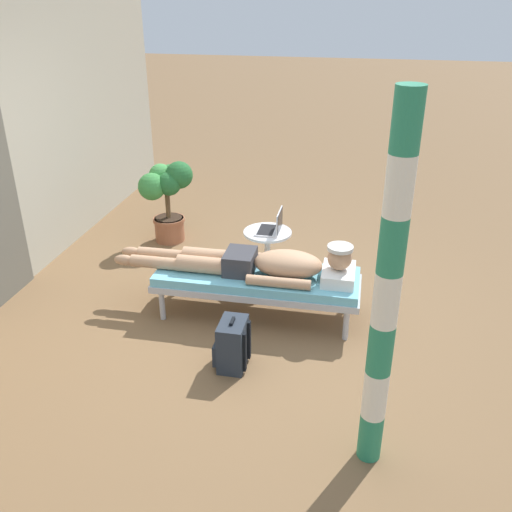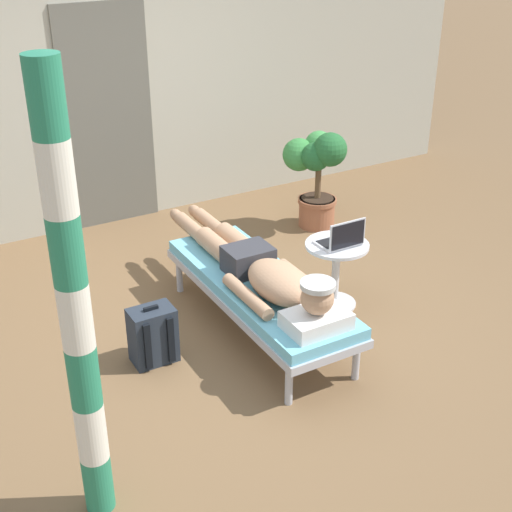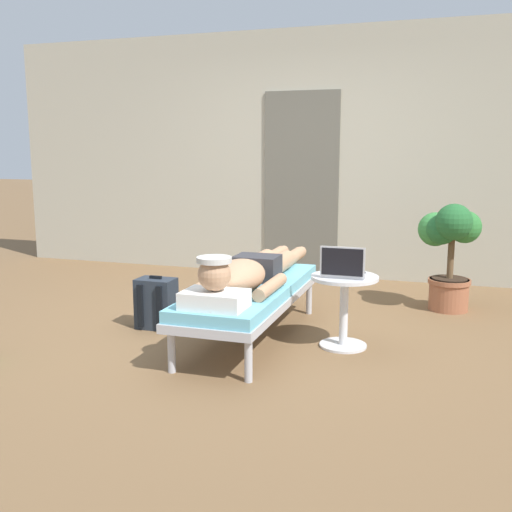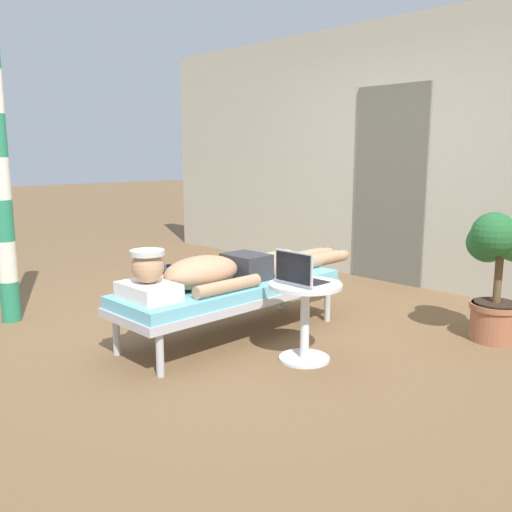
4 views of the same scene
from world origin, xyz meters
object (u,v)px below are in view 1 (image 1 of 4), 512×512
Objects in this scene: lounge_chair at (257,280)px; laptop at (273,226)px; potted_plant at (167,192)px; side_table at (267,247)px; person_reclining at (262,263)px; porch_post at (386,299)px; backpack at (232,345)px.

laptop reaches higher than lounge_chair.
laptop is 0.32× the size of potted_plant.
laptop is at bearing -90.00° from side_table.
potted_plant is (1.39, 1.36, 0.09)m from person_reclining.
lounge_chair is 0.73m from laptop.
person_reclining is 1.95m from potted_plant.
laptop is 0.13× the size of porch_post.
lounge_chair is 0.69m from side_table.
porch_post is (-2.95, -2.35, 0.55)m from potted_plant.
potted_plant is (0.70, 1.34, 0.02)m from laptop.
person_reclining is 4.15× the size of side_table.
person_reclining is 1.95m from porch_post.
laptop is at bearing -2.27° from backpack.
porch_post is at bearing -147.45° from person_reclining.
person_reclining is at bearing -90.00° from lounge_chair.
porch_post is at bearing -146.28° from lounge_chair.
laptop is at bearing -1.63° from lounge_chair.
potted_plant reaches higher than person_reclining.
person_reclining is at bearing 32.55° from porch_post.
potted_plant is at bearing 43.39° from lounge_chair.
side_table is at bearing 90.00° from laptop.
backpack is (-1.50, 0.06, -0.39)m from laptop.
person_reclining is 0.70m from laptop.
porch_post is (-1.55, -0.99, 0.64)m from person_reclining.
person_reclining is (-0.00, -0.05, 0.17)m from lounge_chair.
laptop is at bearing 2.09° from person_reclining.
porch_post is (-2.25, -1.02, 0.58)m from laptop.
potted_plant is at bearing 61.45° from side_table.
side_table is 1.23× the size of backpack.
laptop is at bearing 24.34° from porch_post.
lounge_chair is at bearing 90.00° from person_reclining.
person_reclining is 0.87m from backpack.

